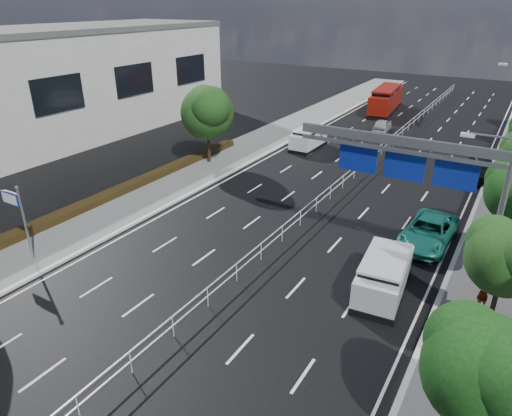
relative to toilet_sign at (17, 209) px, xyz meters
The scene contains 20 objects.
ground 11.34m from the toilet_sign, ahead, with size 160.00×160.00×0.00m, color black.
sidewalk_near 2.93m from the toilet_sign, behind, with size 5.00×140.00×0.14m, color slate.
kerb_near 3.48m from the toilet_sign, ahead, with size 0.25×140.00×0.15m, color silver.
kerb_far 20.16m from the toilet_sign, ahead, with size 0.25×140.00×0.15m, color silver.
median_fence 25.14m from the toilet_sign, 64.04° to the left, with size 0.05×85.00×1.02m.
hedge_near 6.10m from the toilet_sign, 115.13° to the left, with size 1.00×36.00×0.44m, color black.
toilet_sign is the anchor object (origin of this frame).
overhead_gantry 20.52m from the toilet_sign, 29.60° to the left, with size 10.24×0.38×7.45m.
near_building 26.29m from the toilet_sign, 136.62° to the left, with size 12.00×38.00×10.00m, color beige.
near_tree_back 18.07m from the toilet_sign, 93.14° to the left, with size 4.84×4.51×6.69m.
far_tree_b 22.22m from the toilet_sign, ahead, with size 3.74×3.49×5.23m.
far_tree_c 23.27m from the toilet_sign, 17.45° to the left, with size 3.52×3.28×4.94m.
white_minivan 26.67m from the toilet_sign, 80.39° to the left, with size 1.97×4.53×1.96m.
red_bus 45.81m from the toilet_sign, 82.41° to the left, with size 3.37×10.31×3.02m.
near_car_silver 36.80m from the toilet_sign, 76.42° to the left, with size 1.61×3.99×1.36m, color #989A9E.
near_car_dark 49.26m from the toilet_sign, 83.52° to the left, with size 1.70×4.86×1.60m, color black.
silver_minivan 18.83m from the toilet_sign, 21.23° to the left, with size 2.44×4.90×1.97m.
parked_car_teal 22.47m from the toilet_sign, 35.38° to the left, with size 2.50×5.43×1.51m, color #156256.
parked_car_dark 32.69m from the toilet_sign, 53.82° to the left, with size 2.04×5.03×1.46m, color black.
pedestrian_a 23.08m from the toilet_sign, 19.62° to the left, with size 0.62×0.40×1.69m, color gray.
Camera 1 is at (10.74, -11.97, 12.82)m, focal length 32.00 mm.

